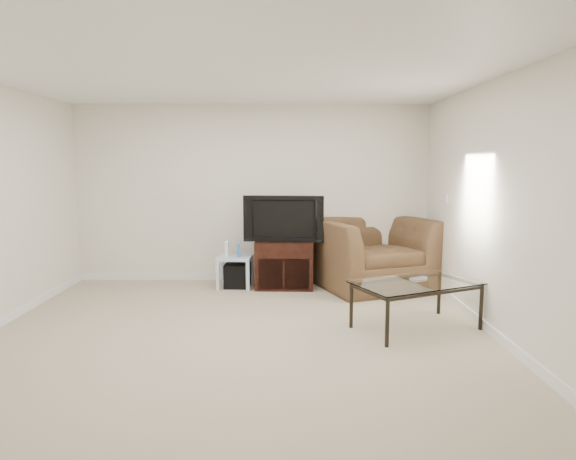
{
  "coord_description": "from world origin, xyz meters",
  "views": [
    {
      "loc": [
        0.46,
        -4.81,
        1.7
      ],
      "look_at": [
        0.5,
        1.2,
        0.9
      ],
      "focal_mm": 32.0,
      "sensor_mm": 36.0,
      "label": 1
    }
  ],
  "objects_px": {
    "tv_stand": "(284,264)",
    "subwoofer": "(237,276)",
    "side_table": "(235,272)",
    "recliner": "(372,241)",
    "coffee_table": "(416,306)",
    "television": "(284,218)"
  },
  "relations": [
    {
      "from": "tv_stand",
      "to": "subwoofer",
      "type": "relative_size",
      "value": 2.33
    },
    {
      "from": "side_table",
      "to": "recliner",
      "type": "relative_size",
      "value": 0.31
    },
    {
      "from": "recliner",
      "to": "coffee_table",
      "type": "bearing_deg",
      "value": -105.46
    },
    {
      "from": "television",
      "to": "subwoofer",
      "type": "distance_m",
      "value": 1.03
    },
    {
      "from": "television",
      "to": "side_table",
      "type": "distance_m",
      "value": 1.0
    },
    {
      "from": "side_table",
      "to": "television",
      "type": "bearing_deg",
      "value": -2.76
    },
    {
      "from": "tv_stand",
      "to": "subwoofer",
      "type": "xyz_separation_m",
      "value": [
        -0.64,
        0.02,
        -0.17
      ]
    },
    {
      "from": "television",
      "to": "side_table",
      "type": "bearing_deg",
      "value": -176.71
    },
    {
      "from": "side_table",
      "to": "coffee_table",
      "type": "relative_size",
      "value": 0.36
    },
    {
      "from": "tv_stand",
      "to": "television",
      "type": "relative_size",
      "value": 0.78
    },
    {
      "from": "tv_stand",
      "to": "television",
      "type": "xyz_separation_m",
      "value": [
        -0.0,
        -0.03,
        0.63
      ]
    },
    {
      "from": "subwoofer",
      "to": "coffee_table",
      "type": "distance_m",
      "value": 2.68
    },
    {
      "from": "television",
      "to": "recliner",
      "type": "xyz_separation_m",
      "value": [
        1.19,
        0.03,
        -0.33
      ]
    },
    {
      "from": "side_table",
      "to": "subwoofer",
      "type": "xyz_separation_m",
      "value": [
        0.03,
        0.02,
        -0.06
      ]
    },
    {
      "from": "side_table",
      "to": "coffee_table",
      "type": "height_order",
      "value": "coffee_table"
    },
    {
      "from": "side_table",
      "to": "subwoofer",
      "type": "distance_m",
      "value": 0.07
    },
    {
      "from": "side_table",
      "to": "subwoofer",
      "type": "bearing_deg",
      "value": 29.97
    },
    {
      "from": "subwoofer",
      "to": "recliner",
      "type": "relative_size",
      "value": 0.23
    },
    {
      "from": "side_table",
      "to": "subwoofer",
      "type": "height_order",
      "value": "side_table"
    },
    {
      "from": "television",
      "to": "coffee_table",
      "type": "distance_m",
      "value": 2.32
    },
    {
      "from": "coffee_table",
      "to": "side_table",
      "type": "bearing_deg",
      "value": 138.57
    },
    {
      "from": "coffee_table",
      "to": "tv_stand",
      "type": "bearing_deg",
      "value": 127.06
    }
  ]
}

